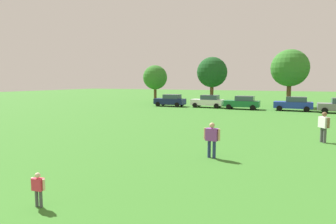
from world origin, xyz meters
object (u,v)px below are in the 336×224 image
at_px(bystander_near_trees, 324,124).
at_px(parked_car_green_2, 243,102).
at_px(adult_bystander, 212,137).
at_px(tree_left, 212,72).
at_px(parked_car_navy_0, 170,100).
at_px(child_kite_flyer, 38,187).
at_px(parked_car_white_1, 208,101).
at_px(tree_center_left, 290,68).
at_px(parked_car_blue_3, 294,104).
at_px(tree_far_left, 155,78).

height_order(bystander_near_trees, parked_car_green_2, bystander_near_trees).
relative_size(adult_bystander, tree_left, 0.23).
bearing_deg(bystander_near_trees, tree_left, -5.11).
xyz_separation_m(parked_car_navy_0, tree_left, (4.22, 6.33, 4.02)).
relative_size(child_kite_flyer, parked_car_white_1, 0.23).
bearing_deg(child_kite_flyer, tree_left, 92.84).
bearing_deg(tree_center_left, adult_bystander, -94.93).
xyz_separation_m(parked_car_green_2, tree_center_left, (5.22, 5.90, 4.43)).
bearing_deg(adult_bystander, parked_car_white_1, 110.20).
relative_size(parked_car_navy_0, parked_car_blue_3, 1.00).
distance_m(parked_car_white_1, parked_car_blue_3, 10.58).
bearing_deg(bystander_near_trees, tree_far_left, 10.37).
relative_size(parked_car_navy_0, tree_center_left, 0.55).
relative_size(parked_car_blue_3, tree_center_left, 0.55).
bearing_deg(parked_car_blue_3, parked_car_navy_0, 1.34).
bearing_deg(child_kite_flyer, bystander_near_trees, 52.75).
bearing_deg(tree_center_left, bystander_near_trees, -84.34).
relative_size(parked_car_white_1, tree_left, 0.60).
distance_m(parked_car_blue_3, tree_far_left, 21.49).
bearing_deg(tree_center_left, tree_far_left, -177.41).
height_order(adult_bystander, parked_car_blue_3, parked_car_blue_3).
height_order(parked_car_green_2, tree_center_left, tree_center_left).
bearing_deg(tree_left, tree_far_left, -171.00).
bearing_deg(bystander_near_trees, parked_car_white_1, -0.46).
bearing_deg(parked_car_blue_3, bystander_near_trees, 95.12).
xyz_separation_m(parked_car_white_1, parked_car_green_2, (4.65, -0.51, 0.00)).
height_order(parked_car_green_2, tree_left, tree_left).
height_order(adult_bystander, tree_center_left, tree_center_left).
xyz_separation_m(bystander_near_trees, parked_car_white_1, (-12.27, 18.86, -0.20)).
height_order(bystander_near_trees, parked_car_blue_3, bystander_near_trees).
distance_m(parked_car_white_1, parked_car_green_2, 4.68).
bearing_deg(parked_car_white_1, parked_car_blue_3, 179.75).
distance_m(child_kite_flyer, tree_center_left, 37.84).
relative_size(tree_left, tree_center_left, 0.92).
bearing_deg(child_kite_flyer, tree_far_left, 106.43).
height_order(parked_car_navy_0, tree_left, tree_left).
xyz_separation_m(parked_car_navy_0, parked_car_white_1, (5.34, 0.42, 0.00)).
height_order(parked_car_navy_0, parked_car_white_1, same).
bearing_deg(tree_center_left, tree_left, 177.26).
bearing_deg(tree_center_left, parked_car_green_2, -131.50).
bearing_deg(adult_bystander, tree_left, 109.13).
height_order(bystander_near_trees, tree_far_left, tree_far_left).
xyz_separation_m(parked_car_white_1, parked_car_blue_3, (10.58, -0.05, 0.00)).
height_order(tree_left, tree_center_left, tree_center_left).
height_order(child_kite_flyer, parked_car_white_1, parked_car_white_1).
relative_size(child_kite_flyer, tree_center_left, 0.13).
xyz_separation_m(child_kite_flyer, tree_far_left, (-14.39, 36.22, 3.53)).
height_order(parked_car_green_2, tree_far_left, tree_far_left).
distance_m(adult_bystander, tree_center_left, 30.49).
distance_m(tree_left, tree_center_left, 11.01).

